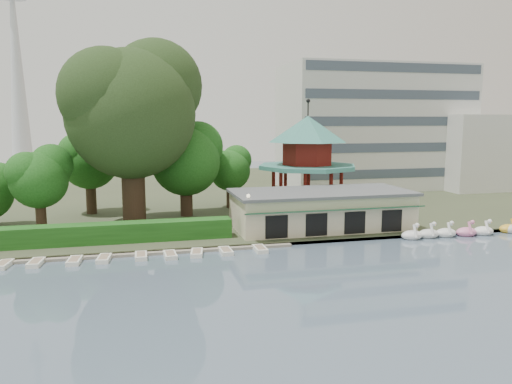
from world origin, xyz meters
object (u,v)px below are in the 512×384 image
object	(u,v)px
pavilion	(307,154)
big_tree	(132,105)
dock	(100,255)
boathouse	(321,209)

from	to	relation	value
pavilion	big_tree	bearing A→B (deg)	-169.71
pavilion	dock	bearing A→B (deg)	-148.34
big_tree	dock	bearing A→B (deg)	-106.12
pavilion	big_tree	size ratio (longest dim) A/B	0.68
boathouse	big_tree	distance (m)	22.59
boathouse	pavilion	xyz separation A→B (m)	(2.00, 10.03, 5.11)
dock	big_tree	size ratio (longest dim) A/B	1.71
dock	boathouse	xyz separation A→B (m)	(22.00, 4.77, 2.25)
dock	boathouse	distance (m)	22.62
boathouse	pavilion	distance (m)	11.43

